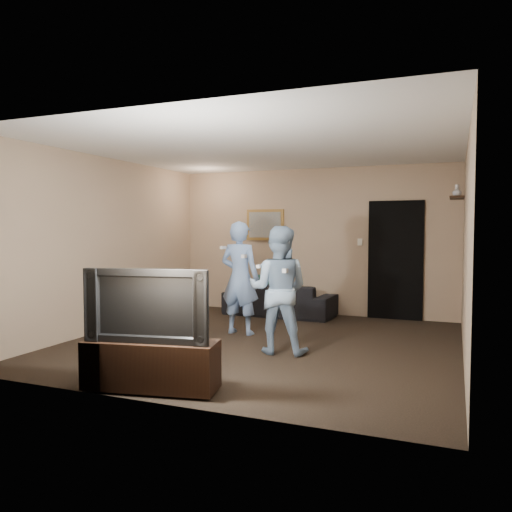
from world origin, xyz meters
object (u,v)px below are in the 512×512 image
at_px(television, 150,304).
at_px(tv_console, 151,364).
at_px(wii_player_left, 240,278).
at_px(wii_player_right, 278,290).
at_px(sofa, 279,299).

bearing_deg(television, tv_console, 0.00).
bearing_deg(wii_player_left, wii_player_right, -43.24).
xyz_separation_m(sofa, wii_player_left, (-0.03, -1.66, 0.54)).
bearing_deg(wii_player_right, sofa, 108.89).
xyz_separation_m(television, wii_player_right, (0.65, 1.81, -0.04)).
relative_size(sofa, wii_player_left, 1.18).
bearing_deg(wii_player_right, wii_player_left, 136.76).
relative_size(television, wii_player_right, 0.77).
height_order(tv_console, wii_player_left, wii_player_left).
height_order(wii_player_left, wii_player_right, wii_player_left).
xyz_separation_m(television, wii_player_left, (-0.24, 2.64, -0.00)).
bearing_deg(tv_console, television, 0.00).
bearing_deg(sofa, tv_console, 96.10).
height_order(sofa, wii_player_left, wii_player_left).
height_order(sofa, wii_player_right, wii_player_right).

